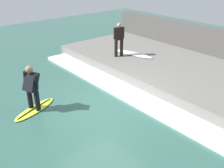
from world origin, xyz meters
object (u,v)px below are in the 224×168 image
object	(u,v)px
surfer_riding	(32,86)
surfer_waiting_near	(119,38)
surfboard_riding	(35,109)
surfboard_waiting_near	(133,54)

from	to	relation	value
surfer_riding	surfer_waiting_near	size ratio (longest dim) A/B	0.98
surfboard_riding	surfboard_waiting_near	bearing A→B (deg)	10.60
surfer_riding	surfer_waiting_near	bearing A→B (deg)	14.94
surfer_riding	surfer_waiting_near	world-z (taller)	surfer_waiting_near
surfer_waiting_near	surfboard_waiting_near	distance (m)	1.09
surfboard_riding	surfer_riding	size ratio (longest dim) A/B	1.17
surfboard_waiting_near	surfboard_riding	bearing A→B (deg)	-169.40
surfboard_riding	surfer_waiting_near	bearing A→B (deg)	14.94
surfboard_riding	surfboard_waiting_near	xyz separation A→B (m)	(5.36, 1.00, 0.45)
surfboard_riding	surfer_waiting_near	size ratio (longest dim) A/B	1.15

